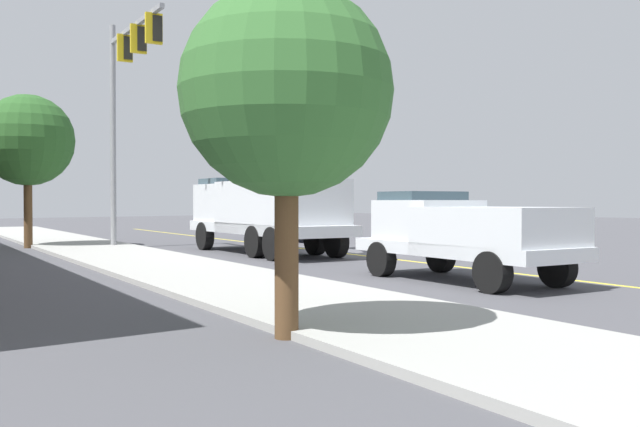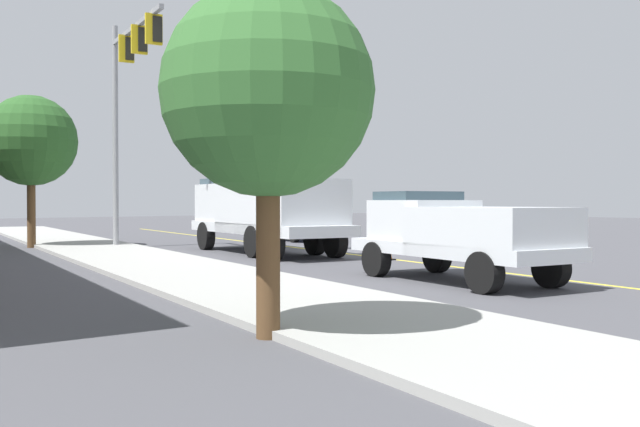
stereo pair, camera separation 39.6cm
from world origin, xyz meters
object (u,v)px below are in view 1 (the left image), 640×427
service_pickup_truck (464,232)px  traffic_cone_mid_rear (253,235)px  traffic_cone_mid_front (388,246)px  passing_minivan (290,219)px  traffic_signal_mast (126,84)px  utility_bucket_truck (264,207)px

service_pickup_truck → traffic_cone_mid_rear: (13.95, -4.42, -0.69)m
traffic_cone_mid_front → traffic_cone_mid_rear: size_ratio=0.99×
passing_minivan → traffic_cone_mid_rear: (-1.69, 3.42, -0.54)m
traffic_cone_mid_front → passing_minivan: bearing=-24.4°
service_pickup_truck → passing_minivan: bearing=-26.6°
traffic_cone_mid_rear → traffic_signal_mast: bearing=86.1°
traffic_cone_mid_front → traffic_cone_mid_rear: traffic_cone_mid_rear is taller
traffic_cone_mid_front → utility_bucket_truck: bearing=13.3°
passing_minivan → traffic_cone_mid_front: passing_minivan is taller
utility_bucket_truck → passing_minivan: utility_bucket_truck is taller
utility_bucket_truck → service_pickup_truck: utility_bucket_truck is taller
passing_minivan → traffic_cone_mid_rear: 3.85m
utility_bucket_truck → service_pickup_truck: 10.12m
service_pickup_truck → traffic_signal_mast: 15.22m
traffic_cone_mid_front → traffic_cone_mid_rear: bearing=-8.8°
traffic_cone_mid_rear → service_pickup_truck: bearing=162.4°
service_pickup_truck → passing_minivan: size_ratio=1.16×
traffic_cone_mid_front → traffic_signal_mast: bearing=24.2°
service_pickup_truck → passing_minivan: 17.49m
traffic_signal_mast → traffic_cone_mid_rear: bearing=-93.9°
service_pickup_truck → traffic_signal_mast: (14.32, 1.09, 5.04)m
service_pickup_truck → traffic_cone_mid_front: bearing=-30.9°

